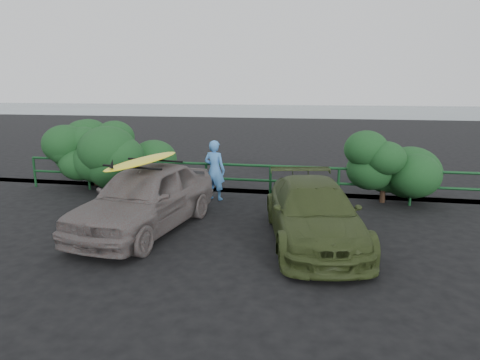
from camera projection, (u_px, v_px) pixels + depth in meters
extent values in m
plane|color=black|center=(187.00, 259.00, 8.37)|extent=(80.00, 80.00, 0.00)
plane|color=slate|center=(310.00, 109.00, 65.86)|extent=(200.00, 200.00, 0.00)
imported|color=#685E5D|center=(145.00, 197.00, 9.99)|extent=(2.46, 4.79, 1.56)
imported|color=#35431D|center=(313.00, 213.00, 9.22)|extent=(2.69, 4.76, 1.30)
imported|color=#4687D4|center=(215.00, 170.00, 12.68)|extent=(0.73, 0.56, 1.79)
ellipsoid|color=yellow|center=(144.00, 161.00, 9.80)|extent=(0.99, 2.94, 0.09)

